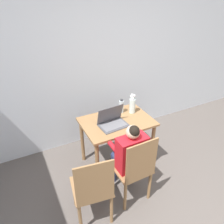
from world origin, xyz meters
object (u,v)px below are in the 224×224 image
object	(u,v)px
flower_vase	(132,104)
chair_spare	(93,190)
water_bottle	(121,106)
laptop	(112,121)
person_seated	(129,152)
chair_occupied	(134,169)

from	to	relation	value
flower_vase	chair_spare	bearing A→B (deg)	-139.73
water_bottle	laptop	bearing A→B (deg)	-139.05
chair_spare	laptop	bearing A→B (deg)	-122.20
flower_vase	water_bottle	size ratio (longest dim) A/B	1.41
person_seated	laptop	world-z (taller)	person_seated
chair_spare	person_seated	distance (m)	0.58
laptop	flower_vase	world-z (taller)	flower_vase
chair_occupied	laptop	xyz separation A→B (m)	(0.02, 0.59, 0.31)
chair_occupied	person_seated	world-z (taller)	person_seated
chair_spare	flower_vase	bearing A→B (deg)	-131.47
laptop	flower_vase	bearing A→B (deg)	16.95
chair_occupied	laptop	distance (m)	0.67
chair_spare	person_seated	bearing A→B (deg)	-153.41
flower_vase	water_bottle	distance (m)	0.16
chair_occupied	water_bottle	xyz separation A→B (m)	(0.27, 0.82, 0.34)
person_seated	chair_spare	bearing A→B (deg)	17.29
person_seated	laptop	xyz separation A→B (m)	(0.02, 0.47, 0.15)
laptop	water_bottle	distance (m)	0.34
chair_spare	flower_vase	size ratio (longest dim) A/B	3.32
chair_spare	laptop	xyz separation A→B (m)	(0.55, 0.65, 0.31)
person_seated	water_bottle	distance (m)	0.77
flower_vase	water_bottle	bearing A→B (deg)	152.58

